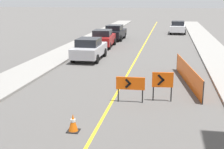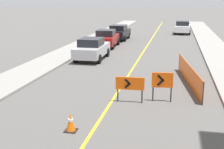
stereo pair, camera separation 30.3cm
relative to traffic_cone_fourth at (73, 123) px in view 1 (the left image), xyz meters
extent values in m
cube|color=gold|center=(0.74, 14.26, -0.30)|extent=(0.12, 71.25, 0.01)
cube|color=gray|center=(-5.28, 14.26, -0.24)|extent=(2.53, 71.25, 0.14)
cube|color=gray|center=(6.75, 14.26, -0.24)|extent=(2.53, 71.25, 0.14)
cube|color=black|center=(0.00, 0.00, -0.29)|extent=(0.41, 0.41, 0.03)
cone|color=orange|center=(0.00, 0.00, 0.02)|extent=(0.33, 0.33, 0.59)
cylinder|color=white|center=(0.00, 0.00, 0.09)|extent=(0.17, 0.17, 0.10)
cube|color=#EF560C|center=(1.53, 3.39, 0.54)|extent=(1.25, 0.10, 0.56)
cube|color=black|center=(1.44, 3.35, 0.62)|extent=(0.28, 0.03, 0.28)
cube|color=black|center=(1.44, 3.35, 0.47)|extent=(0.28, 0.03, 0.28)
cylinder|color=black|center=(1.00, 3.39, -0.02)|extent=(0.06, 0.06, 0.57)
cylinder|color=black|center=(2.06, 3.39, -0.02)|extent=(0.06, 0.06, 0.57)
cube|color=#EF560C|center=(2.89, 3.79, 0.66)|extent=(0.92, 0.14, 0.66)
cube|color=black|center=(2.82, 3.75, 0.76)|extent=(0.32, 0.05, 0.32)
cube|color=black|center=(2.82, 3.75, 0.57)|extent=(0.32, 0.05, 0.32)
cylinder|color=black|center=(2.50, 3.79, 0.01)|extent=(0.06, 0.06, 0.64)
cylinder|color=black|center=(3.28, 3.79, 0.01)|extent=(0.06, 0.06, 0.64)
cube|color=#EF560C|center=(4.13, 6.89, 0.21)|extent=(0.99, 6.54, 1.03)
cylinder|color=#262626|center=(4.61, 3.62, 0.21)|extent=(0.05, 0.05, 1.03)
cylinder|color=#262626|center=(3.65, 10.16, 0.21)|extent=(0.05, 0.05, 1.03)
cube|color=#B7B7BC|center=(-2.62, 12.42, 0.37)|extent=(1.81, 4.30, 0.72)
cube|color=black|center=(-2.62, 12.20, 1.01)|extent=(1.53, 1.94, 0.55)
cylinder|color=black|center=(-3.47, 13.75, 0.01)|extent=(0.22, 0.64, 0.64)
cylinder|color=black|center=(-1.76, 13.75, 0.01)|extent=(0.22, 0.64, 0.64)
cylinder|color=black|center=(-3.47, 11.09, 0.01)|extent=(0.22, 0.64, 0.64)
cylinder|color=black|center=(-1.76, 11.09, 0.01)|extent=(0.22, 0.64, 0.64)
cube|color=maroon|center=(-2.90, 18.48, 0.37)|extent=(1.99, 4.38, 0.72)
cube|color=black|center=(-2.90, 18.26, 1.01)|extent=(1.62, 2.00, 0.55)
cylinder|color=black|center=(-3.75, 19.81, 0.01)|extent=(0.25, 0.65, 0.64)
cylinder|color=black|center=(-2.04, 19.81, 0.01)|extent=(0.25, 0.65, 0.64)
cylinder|color=black|center=(-3.75, 17.14, 0.01)|extent=(0.25, 0.65, 0.64)
cylinder|color=black|center=(-2.04, 17.14, 0.01)|extent=(0.25, 0.65, 0.64)
cube|color=black|center=(-2.68, 23.59, 0.37)|extent=(1.99, 4.37, 0.72)
cube|color=black|center=(-2.68, 23.38, 1.01)|extent=(1.61, 2.00, 0.55)
cylinder|color=black|center=(-3.53, 24.92, 0.01)|extent=(0.25, 0.65, 0.64)
cylinder|color=black|center=(-1.82, 24.92, 0.01)|extent=(0.25, 0.65, 0.64)
cylinder|color=black|center=(-3.53, 22.26, 0.01)|extent=(0.25, 0.65, 0.64)
cylinder|color=black|center=(-1.82, 22.26, 0.01)|extent=(0.25, 0.65, 0.64)
cube|color=silver|center=(4.09, 30.89, 0.37)|extent=(1.96, 4.36, 0.72)
cube|color=black|center=(4.09, 30.68, 1.01)|extent=(1.60, 1.99, 0.55)
cylinder|color=black|center=(3.24, 32.23, 0.01)|extent=(0.24, 0.65, 0.64)
cylinder|color=black|center=(4.95, 32.23, 0.01)|extent=(0.24, 0.65, 0.64)
cylinder|color=black|center=(3.24, 29.56, 0.01)|extent=(0.24, 0.65, 0.64)
cylinder|color=black|center=(4.95, 29.56, 0.01)|extent=(0.24, 0.65, 0.64)
camera|label=1|loc=(3.09, -9.48, 4.15)|focal=50.00mm
camera|label=2|loc=(3.39, -9.42, 4.15)|focal=50.00mm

